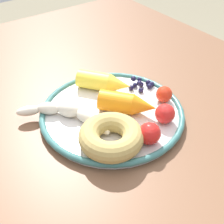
% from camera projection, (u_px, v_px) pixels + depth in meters
% --- Properties ---
extents(dining_table, '(1.20, 0.83, 0.76)m').
position_uv_depth(dining_table, '(134.00, 145.00, 0.67)').
color(dining_table, brown).
rests_on(dining_table, ground_plane).
extents(plate, '(0.28, 0.28, 0.02)m').
position_uv_depth(plate, '(112.00, 113.00, 0.60)').
color(plate, silver).
rests_on(plate, dining_table).
extents(banana, '(0.16, 0.12, 0.03)m').
position_uv_depth(banana, '(67.00, 113.00, 0.58)').
color(banana, beige).
rests_on(banana, plate).
extents(carrot_orange, '(0.11, 0.10, 0.04)m').
position_uv_depth(carrot_orange, '(128.00, 104.00, 0.59)').
color(carrot_orange, orange).
rests_on(carrot_orange, plate).
extents(carrot_yellow, '(0.12, 0.10, 0.04)m').
position_uv_depth(carrot_yellow, '(104.00, 82.00, 0.65)').
color(carrot_yellow, yellow).
rests_on(carrot_yellow, plate).
extents(donut, '(0.16, 0.16, 0.04)m').
position_uv_depth(donut, '(111.00, 137.00, 0.52)').
color(donut, tan).
rests_on(donut, plate).
extents(blueberry_pile, '(0.05, 0.06, 0.02)m').
position_uv_depth(blueberry_pile, '(141.00, 84.00, 0.66)').
color(blueberry_pile, '#191638').
rests_on(blueberry_pile, plate).
extents(tomato_near, '(0.03, 0.03, 0.03)m').
position_uv_depth(tomato_near, '(164.00, 94.00, 0.62)').
color(tomato_near, red).
rests_on(tomato_near, plate).
extents(tomato_mid, '(0.04, 0.04, 0.04)m').
position_uv_depth(tomato_mid, '(150.00, 134.00, 0.52)').
color(tomato_mid, red).
rests_on(tomato_mid, plate).
extents(tomato_far, '(0.04, 0.04, 0.04)m').
position_uv_depth(tomato_far, '(165.00, 114.00, 0.57)').
color(tomato_far, red).
rests_on(tomato_far, plate).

